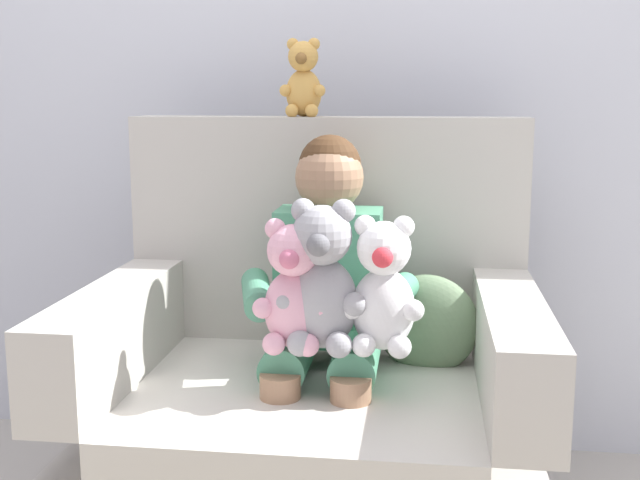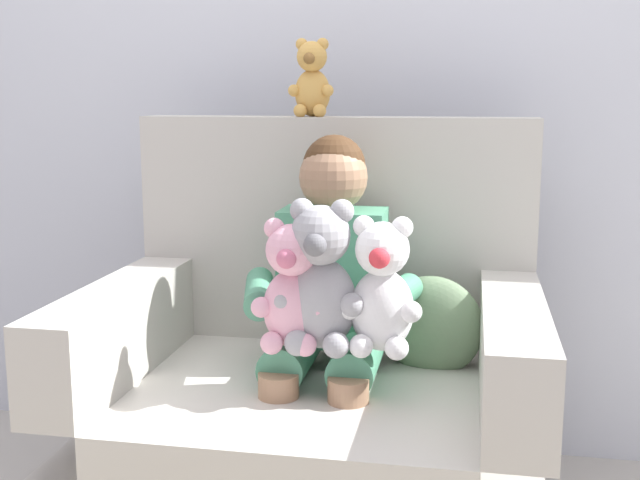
% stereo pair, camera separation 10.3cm
% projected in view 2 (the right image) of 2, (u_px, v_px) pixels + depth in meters
% --- Properties ---
extents(back_wall, '(6.00, 0.10, 2.60)m').
position_uv_depth(back_wall, '(355.00, 31.00, 2.44)').
color(back_wall, silver).
rests_on(back_wall, ground).
extents(armchair, '(1.08, 0.85, 1.05)m').
position_uv_depth(armchair, '(315.00, 410.00, 2.01)').
color(armchair, '#BCB7AD').
rests_on(armchair, ground).
extents(seated_child, '(0.45, 0.39, 0.82)m').
position_uv_depth(seated_child, '(328.00, 288.00, 1.96)').
color(seated_child, '#4C9370').
rests_on(seated_child, armchair).
extents(plush_white, '(0.18, 0.15, 0.31)m').
position_uv_depth(plush_white, '(382.00, 290.00, 1.77)').
color(plush_white, white).
rests_on(plush_white, armchair).
extents(plush_pink, '(0.18, 0.14, 0.30)m').
position_uv_depth(plush_pink, '(292.00, 289.00, 1.79)').
color(plush_pink, '#EAA8BC').
rests_on(plush_pink, armchair).
extents(plush_grey, '(0.20, 0.17, 0.34)m').
position_uv_depth(plush_grey, '(321.00, 280.00, 1.78)').
color(plush_grey, '#9E9EA3').
rests_on(plush_grey, armchair).
extents(plush_honey_on_backrest, '(0.12, 0.10, 0.21)m').
position_uv_depth(plush_honey_on_backrest, '(312.00, 80.00, 2.16)').
color(plush_honey_on_backrest, gold).
rests_on(plush_honey_on_backrest, armchair).
extents(throw_pillow, '(0.27, 0.15, 0.26)m').
position_uv_depth(throw_pillow, '(432.00, 326.00, 2.02)').
color(throw_pillow, slate).
rests_on(throw_pillow, armchair).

